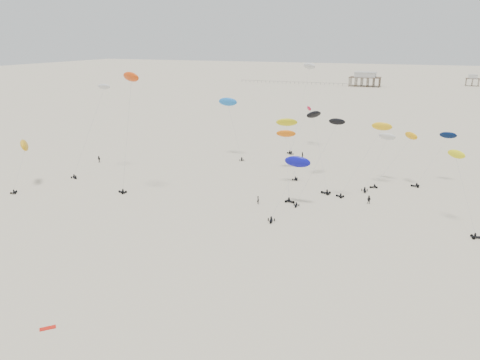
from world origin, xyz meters
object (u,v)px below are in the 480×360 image
at_px(spectator_0, 258,204).
at_px(pavilion_small, 472,81).
at_px(pavilion_main, 365,80).
at_px(rig_0, 381,151).

bearing_deg(spectator_0, pavilion_small, -47.33).
bearing_deg(pavilion_main, spectator_0, -87.48).
relative_size(pavilion_main, pavilion_small, 2.33).
bearing_deg(pavilion_small, pavilion_main, -156.80).
relative_size(pavilion_small, rig_0, 0.61).
relative_size(rig_0, spectator_0, 7.48).
xyz_separation_m(rig_0, spectator_0, (-21.45, -24.18, -7.69)).
height_order(pavilion_small, spectator_0, pavilion_small).
bearing_deg(pavilion_main, rig_0, -81.95).
distance_m(pavilion_small, spectator_0, 290.98).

